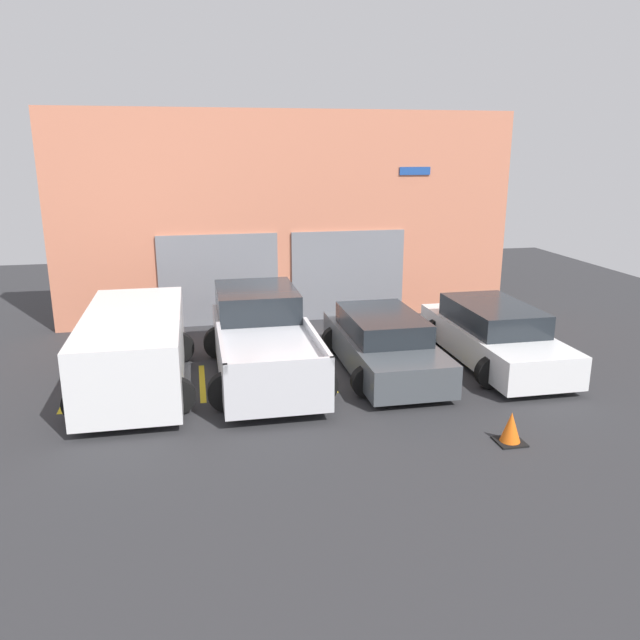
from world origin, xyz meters
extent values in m
plane|color=#2D2D30|center=(0.00, 0.00, 0.00)|extent=(28.00, 28.00, 0.00)
cube|color=#D17A5B|center=(0.00, 3.30, 2.90)|extent=(12.87, 0.60, 5.80)
cube|color=slate|center=(-2.03, 2.96, 1.27)|extent=(3.27, 0.08, 2.53)
cube|color=slate|center=(1.63, 2.96, 1.27)|extent=(3.27, 0.08, 2.53)
cube|color=#1E4799|center=(3.54, 2.97, 4.17)|extent=(0.90, 0.03, 0.22)
cube|color=silver|center=(-1.32, -1.53, 0.64)|extent=(1.94, 5.02, 0.86)
cube|color=#1E2328|center=(-1.32, -0.15, 1.39)|extent=(1.79, 2.26, 0.62)
cube|color=silver|center=(-2.25, -2.66, 1.16)|extent=(0.08, 2.76, 0.18)
cube|color=silver|center=(-0.39, -2.66, 1.16)|extent=(0.08, 2.76, 0.18)
cube|color=silver|center=(-1.32, -4.00, 1.16)|extent=(1.94, 0.08, 0.18)
cylinder|color=black|center=(-2.18, 0.03, 0.38)|extent=(0.77, 0.22, 0.77)
cylinder|color=black|center=(-0.46, 0.03, 0.38)|extent=(0.77, 0.22, 0.77)
cylinder|color=black|center=(-2.18, -3.08, 0.38)|extent=(0.77, 0.22, 0.77)
cylinder|color=black|center=(-0.46, -3.08, 0.38)|extent=(0.77, 0.22, 0.77)
cube|color=white|center=(3.96, -1.53, 0.50)|extent=(1.74, 4.75, 0.70)
cube|color=#1E2328|center=(3.96, -1.41, 1.11)|extent=(1.54, 2.61, 0.52)
cylinder|color=black|center=(3.20, -0.05, 0.34)|extent=(0.68, 0.22, 0.68)
cylinder|color=black|center=(4.73, -0.05, 0.34)|extent=(0.68, 0.22, 0.68)
cylinder|color=black|center=(3.20, -3.00, 0.34)|extent=(0.68, 0.22, 0.68)
cylinder|color=black|center=(4.73, -3.00, 0.34)|extent=(0.68, 0.22, 0.68)
cube|color=white|center=(-3.96, -1.53, 0.88)|extent=(1.90, 4.80, 1.41)
cube|color=#1E2328|center=(-3.96, 0.82, 1.34)|extent=(1.71, 0.06, 0.28)
cylinder|color=black|center=(-4.81, -0.04, 0.34)|extent=(0.69, 0.22, 0.69)
cylinder|color=black|center=(-3.12, -0.04, 0.34)|extent=(0.69, 0.22, 0.69)
cylinder|color=black|center=(-4.81, -3.02, 0.34)|extent=(0.69, 0.22, 0.69)
cylinder|color=black|center=(-3.12, -3.02, 0.34)|extent=(0.69, 0.22, 0.69)
cube|color=#474C51|center=(1.32, -1.53, 0.48)|extent=(1.74, 4.56, 0.67)
cube|color=#1E2328|center=(1.32, -1.41, 1.05)|extent=(1.53, 2.51, 0.47)
cylinder|color=black|center=(0.56, -0.11, 0.32)|extent=(0.64, 0.22, 0.64)
cylinder|color=black|center=(2.08, -0.11, 0.32)|extent=(0.64, 0.22, 0.64)
cylinder|color=black|center=(0.56, -2.94, 0.32)|extent=(0.64, 0.22, 0.64)
cylinder|color=black|center=(2.08, -2.94, 0.32)|extent=(0.64, 0.22, 0.64)
cube|color=gold|center=(-5.28, -1.53, 0.00)|extent=(0.12, 2.20, 0.01)
cube|color=gold|center=(-2.64, -1.53, 0.00)|extent=(0.12, 2.20, 0.01)
cube|color=gold|center=(0.00, -1.53, 0.00)|extent=(0.12, 2.20, 0.01)
cube|color=gold|center=(2.64, -1.53, 0.00)|extent=(0.12, 2.20, 0.01)
cube|color=gold|center=(5.28, -1.53, 0.00)|extent=(0.12, 2.20, 0.01)
cube|color=black|center=(2.38, -5.37, 0.01)|extent=(0.47, 0.47, 0.03)
cone|color=orange|center=(2.38, -5.37, 0.28)|extent=(0.36, 0.36, 0.55)
camera|label=1|loc=(-2.66, -14.11, 4.80)|focal=35.00mm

